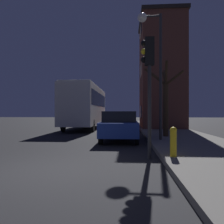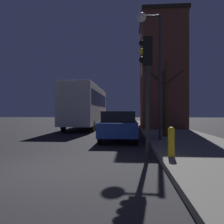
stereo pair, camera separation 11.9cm
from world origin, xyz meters
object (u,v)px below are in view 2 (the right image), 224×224
bare_tree (165,99)px  car_mid_lane (121,120)px  traffic_light (146,71)px  fire_hydrant (171,141)px  car_near_lane (119,125)px  streetlamp (152,49)px  bus (86,104)px

bare_tree → car_mid_lane: bearing=110.8°
traffic_light → fire_hydrant: 2.35m
traffic_light → fire_hydrant: size_ratio=4.35×
traffic_light → bare_tree: 5.59m
car_near_lane → car_mid_lane: bearing=91.7°
fire_hydrant → streetlamp: bearing=92.3°
traffic_light → bare_tree: bearing=75.0°
streetlamp → car_near_lane: (-1.64, 0.61, -3.81)m
car_near_lane → bare_tree: bearing=21.9°
car_mid_lane → car_near_lane: bearing=-88.3°
bus → car_near_lane: size_ratio=2.38×
streetlamp → bare_tree: 3.01m
streetlamp → car_mid_lane: streetlamp is taller
streetlamp → fire_hydrant: 5.75m
streetlamp → car_near_lane: 4.20m
car_mid_lane → streetlamp: bearing=-78.1°
bare_tree → fire_hydrant: bare_tree is taller
bare_tree → car_mid_lane: 7.95m
car_near_lane → car_mid_lane: car_near_lane is taller
car_near_lane → streetlamp: bearing=-20.4°
traffic_light → fire_hydrant: (0.71, -0.40, -2.20)m
traffic_light → car_near_lane: size_ratio=0.97×
bus → car_mid_lane: bus is taller
bus → fire_hydrant: 14.02m
bare_tree → fire_hydrant: size_ratio=4.59×
fire_hydrant → car_mid_lane: bearing=98.9°
car_near_lane → traffic_light: bearing=-75.9°
bus → car_mid_lane: size_ratio=2.45×
bus → fire_hydrant: bus is taller
streetlamp → traffic_light: bearing=-98.3°
traffic_light → fire_hydrant: bearing=-29.1°
traffic_light → fire_hydrant: traffic_light is taller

